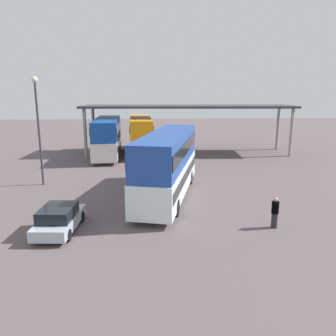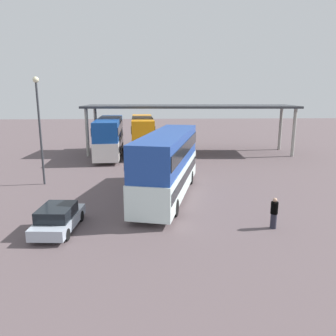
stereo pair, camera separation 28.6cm
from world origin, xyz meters
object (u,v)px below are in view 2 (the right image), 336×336
Objects in this scene: double_decker_near_canopy at (109,136)px; double_decker_mid_row at (143,134)px; pedestrian_waiting at (274,213)px; double_decker_main at (168,162)px; parked_hatchback at (58,218)px; lamppost_tall at (39,118)px.

double_decker_near_canopy is 4.01m from double_decker_mid_row.
pedestrian_waiting is at bearing -154.56° from double_decker_near_canopy.
double_decker_main is 8.23m from parked_hatchback.
double_decker_main is 10.43m from lamppost_tall.
parked_hatchback is 20.62m from double_decker_near_canopy.
lamppost_tall is at bearing 159.82° from double_decker_near_canopy.
double_decker_mid_row reaches higher than pedestrian_waiting.
lamppost_tall is (-3.62, -11.52, 2.78)m from double_decker_near_canopy.
lamppost_tall is (-7.22, -13.30, 2.80)m from double_decker_mid_row.
lamppost_tall is at bearing 83.00° from double_decker_main.
double_decker_mid_row is at bearing -66.38° from double_decker_near_canopy.
double_decker_near_canopy is 1.02× the size of double_decker_mid_row.
double_decker_main reaches higher than double_decker_near_canopy.
double_decker_main is at bearing -11.89° from pedestrian_waiting.
double_decker_near_canopy is 1.38× the size of lamppost_tall.
pedestrian_waiting is (7.51, -22.51, -1.43)m from double_decker_mid_row.
lamppost_tall is at bearing 3.12° from pedestrian_waiting.
pedestrian_waiting is at bearing -87.05° from parked_hatchback.
parked_hatchback is at bearing 168.02° from double_decker_mid_row.
double_decker_mid_row is at bearing 61.52° from lamppost_tall.
lamppost_tall is at bearing 148.83° from double_decker_mid_row.
parked_hatchback is 11.16m from pedestrian_waiting.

